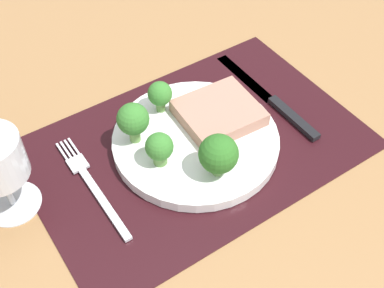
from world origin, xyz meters
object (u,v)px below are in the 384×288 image
(knife, at_px, (274,101))
(steak, at_px, (219,113))
(plate, at_px, (196,141))
(fork, at_px, (92,185))

(knife, bearing_deg, steak, 176.04)
(plate, height_order, steak, steak)
(fork, distance_m, knife, 0.30)
(fork, bearing_deg, knife, -4.89)
(steak, height_order, fork, steak)
(plate, xyz_separation_m, steak, (0.05, 0.01, 0.02))
(steak, relative_size, fork, 0.56)
(plate, bearing_deg, steak, 14.59)
(steak, distance_m, knife, 0.10)
(steak, relative_size, knife, 0.47)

